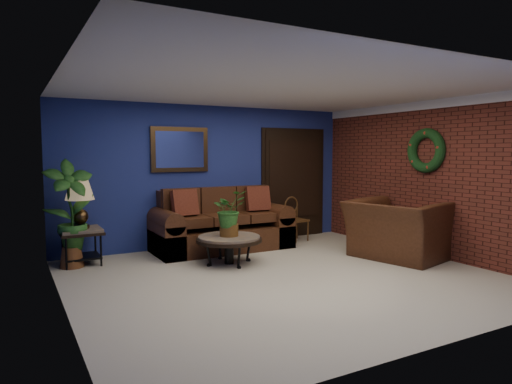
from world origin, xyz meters
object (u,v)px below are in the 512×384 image
sofa (220,229)px  side_chair (295,216)px  armchair (398,230)px  table_lamp (80,198)px  end_table (81,237)px  coffee_table (229,240)px

sofa → side_chair: size_ratio=2.83×
armchair → table_lamp: bearing=52.2°
end_table → table_lamp: size_ratio=0.86×
table_lamp → sofa: bearing=1.0°
table_lamp → armchair: table_lamp is taller
table_lamp → side_chair: (3.84, 0.06, -0.53)m
end_table → coffee_table: bearing=-27.4°
coffee_table → armchair: size_ratio=0.70×
end_table → armchair: armchair is taller
sofa → table_lamp: (-2.29, -0.04, 0.65)m
side_chair → armchair: 2.12m
table_lamp → armchair: 4.90m
sofa → table_lamp: size_ratio=3.39×
end_table → side_chair: (3.84, 0.06, 0.05)m
table_lamp → coffee_table: bearing=-27.4°
end_table → armchair: 4.87m
coffee_table → side_chair: bearing=29.6°
sofa → coffee_table: (-0.33, -1.05, 0.02)m
coffee_table → table_lamp: 2.29m
armchair → coffee_table: bearing=55.1°
coffee_table → side_chair: 2.18m
coffee_table → end_table: bearing=152.6°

